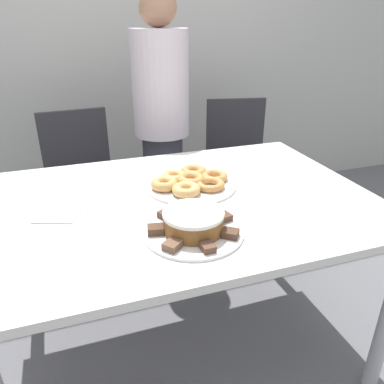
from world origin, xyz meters
name	(u,v)px	position (x,y,z in m)	size (l,w,h in m)	color
ground_plane	(185,343)	(0.00, 0.00, 0.00)	(12.00, 12.00, 0.00)	slate
wall_back	(113,33)	(0.00, 1.61, 1.30)	(8.00, 0.05, 2.60)	beige
table	(184,218)	(0.00, 0.00, 0.68)	(1.46, 1.03, 0.77)	silver
person_standing	(162,123)	(0.15, 0.93, 0.82)	(0.33, 0.33, 1.55)	#383842
office_chair_left	(84,194)	(-0.35, 0.89, 0.44)	(0.47, 0.47, 0.91)	black
office_chair_right	(238,173)	(0.67, 0.89, 0.44)	(0.52, 0.52, 0.91)	black
plate_cake	(193,232)	(-0.05, -0.25, 0.77)	(0.33, 0.33, 0.01)	white
plate_donuts	(191,185)	(0.06, 0.10, 0.77)	(0.37, 0.37, 0.01)	white
frosted_cake	(193,221)	(-0.05, -0.25, 0.81)	(0.20, 0.20, 0.07)	brown
lamington_0	(208,247)	(-0.05, -0.38, 0.79)	(0.04, 0.05, 0.02)	brown
lamington_1	(230,233)	(0.05, -0.33, 0.79)	(0.07, 0.07, 0.02)	#513828
lamington_2	(223,217)	(0.07, -0.22, 0.79)	(0.06, 0.06, 0.02)	brown
lamington_3	(196,210)	(0.00, -0.14, 0.79)	(0.07, 0.07, 0.02)	brown
lamington_4	(168,215)	(-0.10, -0.15, 0.79)	(0.07, 0.07, 0.02)	brown
lamington_5	(156,230)	(-0.17, -0.23, 0.79)	(0.06, 0.05, 0.02)	#513828
lamington_6	(172,245)	(-0.14, -0.33, 0.79)	(0.07, 0.07, 0.02)	brown
donut_0	(191,180)	(0.06, 0.10, 0.80)	(0.12, 0.12, 0.04)	#D18E4C
donut_1	(210,185)	(0.12, 0.04, 0.79)	(0.12, 0.12, 0.03)	#D18E4C
donut_2	(214,176)	(0.17, 0.11, 0.79)	(0.11, 0.11, 0.03)	#D18E4C
donut_3	(194,172)	(0.10, 0.18, 0.80)	(0.11, 0.11, 0.04)	#D18E4C
donut_4	(174,176)	(0.01, 0.16, 0.79)	(0.10, 0.10, 0.03)	#E5AD66
donut_5	(164,184)	(-0.05, 0.09, 0.80)	(0.11, 0.11, 0.04)	tan
donut_6	(186,190)	(0.01, 0.01, 0.80)	(0.11, 0.11, 0.04)	#E5AD66
napkin	(57,215)	(-0.47, 0.01, 0.77)	(0.17, 0.15, 0.01)	white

